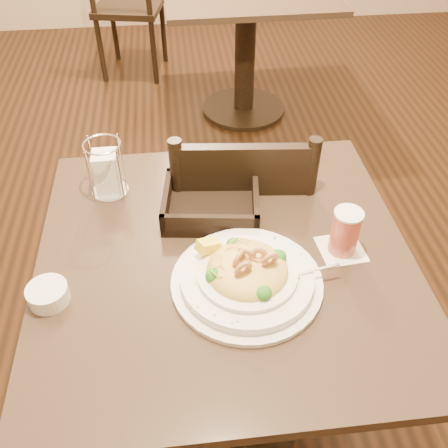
{
  "coord_description": "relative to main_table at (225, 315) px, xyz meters",
  "views": [
    {
      "loc": [
        -0.1,
        -0.83,
        1.63
      ],
      "look_at": [
        0.0,
        0.02,
        0.84
      ],
      "focal_mm": 40.0,
      "sensor_mm": 36.0,
      "label": 1
    }
  ],
  "objects": [
    {
      "name": "main_table",
      "position": [
        0.0,
        0.0,
        0.0
      ],
      "size": [
        0.9,
        0.9,
        0.76
      ],
      "color": "black",
      "rests_on": "ground"
    },
    {
      "name": "pasta_bowl",
      "position": [
        0.04,
        -0.1,
        0.27
      ],
      "size": [
        0.38,
        0.34,
        0.11
      ],
      "rotation": [
        0.0,
        0.0,
        -0.01
      ],
      "color": "white",
      "rests_on": "main_table"
    },
    {
      "name": "dining_chair_far",
      "position": [
        -0.35,
        2.58,
        -0.02
      ],
      "size": [
        0.5,
        0.5,
        0.93
      ],
      "rotation": [
        0.0,
        0.0,
        2.94
      ],
      "color": "black",
      "rests_on": "ground"
    },
    {
      "name": "drink_glass",
      "position": [
        0.28,
        -0.02,
        0.3
      ],
      "size": [
        0.12,
        0.12,
        0.12
      ],
      "rotation": [
        0.0,
        0.0,
        0.09
      ],
      "color": "white",
      "rests_on": "main_table"
    },
    {
      "name": "napkin_caddy",
      "position": [
        -0.29,
        0.27,
        0.31
      ],
      "size": [
        0.1,
        0.1,
        0.16
      ],
      "rotation": [
        0.0,
        0.0,
        -0.34
      ],
      "color": "silver",
      "rests_on": "main_table"
    },
    {
      "name": "butter_ramekin",
      "position": [
        -0.4,
        -0.1,
        0.26
      ],
      "size": [
        0.11,
        0.11,
        0.04
      ],
      "primitive_type": "cylinder",
      "rotation": [
        0.0,
        0.0,
        0.33
      ],
      "color": "white",
      "rests_on": "main_table"
    },
    {
      "name": "bread_basket",
      "position": [
        -0.02,
        0.16,
        0.26
      ],
      "size": [
        0.27,
        0.23,
        0.07
      ],
      "rotation": [
        0.0,
        0.0,
        -0.13
      ],
      "color": "black",
      "rests_on": "main_table"
    },
    {
      "name": "side_plate",
      "position": [
        0.15,
        0.3,
        0.25
      ],
      "size": [
        0.17,
        0.17,
        0.01
      ],
      "primitive_type": "cylinder",
      "rotation": [
        0.0,
        0.0,
        0.06
      ],
      "color": "white",
      "rests_on": "main_table"
    },
    {
      "name": "dining_chair_near",
      "position": [
        0.09,
        0.36,
        -0.02
      ],
      "size": [
        0.46,
        0.46,
        0.93
      ],
      "rotation": [
        0.0,
        0.0,
        3.04
      ],
      "color": "black",
      "rests_on": "ground"
    },
    {
      "name": "background_table",
      "position": [
        0.35,
        1.98,
        0.0
      ],
      "size": [
        0.91,
        0.91,
        0.76
      ],
      "rotation": [
        0.0,
        0.0,
        0.01
      ],
      "color": "black",
      "rests_on": "ground"
    },
    {
      "name": "ground",
      "position": [
        0.0,
        0.0,
        -0.52
      ],
      "size": [
        7.0,
        7.0,
        0.0
      ],
      "primitive_type": "plane",
      "color": "black",
      "rests_on": "ground"
    }
  ]
}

